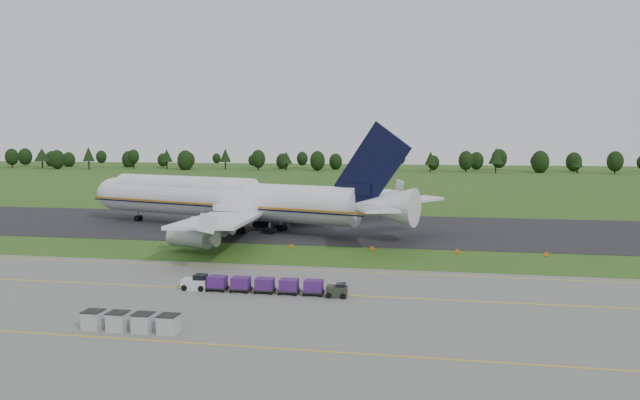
% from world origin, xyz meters
% --- Properties ---
extents(ground, '(600.00, 600.00, 0.00)m').
position_xyz_m(ground, '(0.00, 0.00, 0.00)').
color(ground, '#2C5218').
rests_on(ground, ground).
extents(apron, '(300.00, 52.00, 0.06)m').
position_xyz_m(apron, '(0.00, -34.00, 0.03)').
color(apron, slate).
rests_on(apron, ground).
extents(taxiway, '(300.00, 40.00, 0.08)m').
position_xyz_m(taxiway, '(0.00, 28.00, 0.04)').
color(taxiway, black).
rests_on(taxiway, ground).
extents(apron_markings, '(300.00, 30.20, 0.01)m').
position_xyz_m(apron_markings, '(0.00, -26.98, 0.06)').
color(apron_markings, '#D7C20C').
rests_on(apron_markings, apron).
extents(tree_line, '(528.38, 21.79, 11.96)m').
position_xyz_m(tree_line, '(-10.86, 219.70, 6.15)').
color(tree_line, black).
rests_on(tree_line, ground).
extents(aircraft, '(70.44, 65.67, 19.79)m').
position_xyz_m(aircraft, '(-16.12, 23.00, 5.65)').
color(aircraft, silver).
rests_on(aircraft, ground).
extents(baggage_train, '(16.22, 1.72, 1.65)m').
position_xyz_m(baggage_train, '(1.63, -22.58, 0.95)').
color(baggage_train, silver).
rests_on(baggage_train, apron).
extents(utility_cart, '(2.21, 1.54, 1.21)m').
position_xyz_m(utility_cart, '(11.48, -22.96, 0.65)').
color(utility_cart, '#252C1F').
rests_on(utility_cart, apron).
extents(uld_row, '(8.90, 1.70, 1.68)m').
position_xyz_m(uld_row, '(-4.75, -37.94, 0.91)').
color(uld_row, '#A5A5A5').
rests_on(uld_row, apron).
extents(edge_markers, '(38.46, 0.30, 0.60)m').
position_xyz_m(edge_markers, '(18.82, 5.53, 0.27)').
color(edge_markers, '#FF5908').
rests_on(edge_markers, ground).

